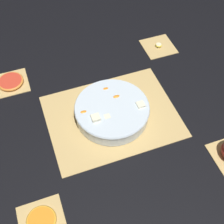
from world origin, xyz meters
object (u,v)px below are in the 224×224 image
banana_coin_single (159,45)px  grapefruit_slice (11,81)px  orange_slice_whole (41,220)px  fruit_salad_bowl (112,110)px

banana_coin_single → grapefruit_slice: 0.66m
orange_slice_whole → banana_coin_single: size_ratio=3.15×
fruit_salad_bowl → grapefruit_slice: bearing=138.1°
fruit_salad_bowl → banana_coin_single: (0.33, 0.30, -0.03)m
fruit_salad_bowl → grapefruit_slice: (-0.33, 0.30, -0.03)m
banana_coin_single → fruit_salad_bowl: bearing=-138.0°
fruit_salad_bowl → banana_coin_single: 0.44m
fruit_salad_bowl → banana_coin_single: size_ratio=9.56×
orange_slice_whole → banana_coin_single: bearing=42.0°
banana_coin_single → orange_slice_whole: bearing=-138.0°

